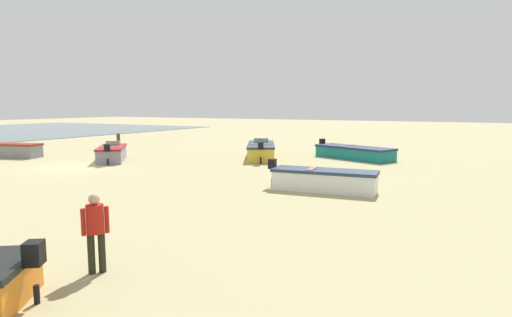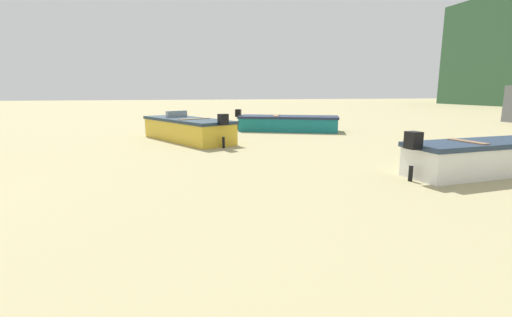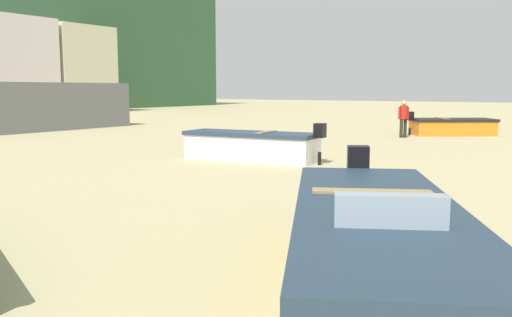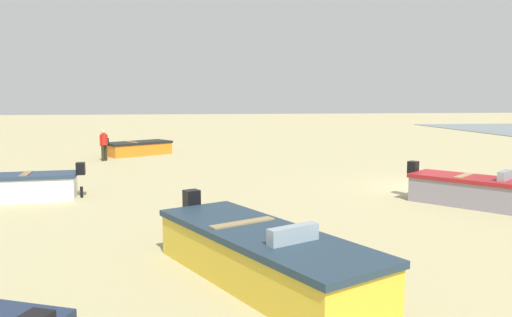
{
  "view_description": "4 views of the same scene",
  "coord_description": "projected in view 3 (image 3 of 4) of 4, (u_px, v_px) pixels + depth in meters",
  "views": [
    {
      "loc": [
        15.62,
        19.61,
        3.33
      ],
      "look_at": [
        -5.09,
        8.64,
        0.4
      ],
      "focal_mm": 29.66,
      "sensor_mm": 36.0,
      "label": 1
    },
    {
      "loc": [
        7.27,
        6.81,
        2.09
      ],
      "look_at": [
        -0.34,
        8.57,
        0.61
      ],
      "focal_mm": 25.07,
      "sensor_mm": 36.0,
      "label": 2
    },
    {
      "loc": [
        -13.41,
        5.44,
        2.11
      ],
      "look_at": [
        -2.59,
        12.51,
        0.45
      ],
      "focal_mm": 38.06,
      "sensor_mm": 36.0,
      "label": 3
    },
    {
      "loc": [
        -16.86,
        8.63,
        3.32
      ],
      "look_at": [
        0.11,
        6.35,
        1.21
      ],
      "focal_mm": 35.33,
      "sensor_mm": 36.0,
      "label": 4
    }
  ],
  "objects": [
    {
      "name": "beach_walker_foreground",
      "position": [
        404.0,
        116.0,
        23.62
      ],
      "size": [
        0.48,
        0.48,
        1.62
      ],
      "rotation": [
        0.0,
        0.0,
        5.64
      ],
      "color": "black",
      "rests_on": "ground"
    },
    {
      "name": "boat_orange_3",
      "position": [
        452.0,
        127.0,
        25.0
      ],
      "size": [
        3.45,
        3.98,
        1.08
      ],
      "rotation": [
        0.0,
        0.0,
        3.74
      ],
      "color": "orange",
      "rests_on": "ground"
    },
    {
      "name": "townhouse_centre_right",
      "position": [
        5.0,
        67.0,
        44.52
      ],
      "size": [
        5.63,
        6.82,
        7.84
      ],
      "primitive_type": "cube",
      "color": "silver",
      "rests_on": "ground"
    },
    {
      "name": "boat_yellow_1",
      "position": [
        377.0,
        248.0,
        5.59
      ],
      "size": [
        5.36,
        3.82,
        1.26
      ],
      "rotation": [
        0.0,
        0.0,
        2.04
      ],
      "color": "gold",
      "rests_on": "ground"
    },
    {
      "name": "townhouse_right",
      "position": [
        70.0,
        70.0,
        49.44
      ],
      "size": [
        5.97,
        6.06,
        7.71
      ],
      "primitive_type": "cube",
      "color": "beige",
      "rests_on": "ground"
    },
    {
      "name": "boat_white_2",
      "position": [
        252.0,
        146.0,
        16.1
      ],
      "size": [
        1.68,
        4.41,
        1.17
      ],
      "rotation": [
        0.0,
        0.0,
        0.1
      ],
      "color": "white",
      "rests_on": "ground"
    }
  ]
}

